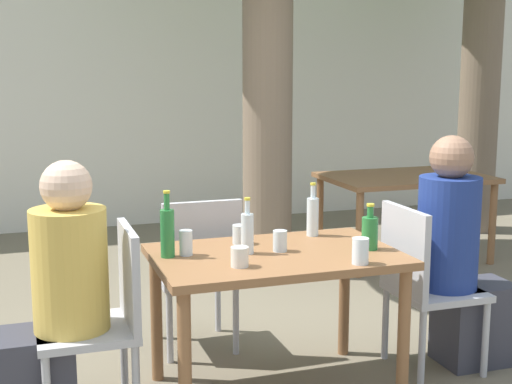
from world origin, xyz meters
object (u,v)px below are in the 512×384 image
object	(u,v)px
dining_table_front	(275,271)
drinking_glass_1	(280,241)
drinking_glass_3	(240,234)
drinking_glass_4	(360,251)
dining_table_back	(405,185)
water_bottle_1	(313,215)
drinking_glass_2	(186,243)
patio_chair_2	(198,266)
green_bottle_0	(370,232)
water_bottle_3	(247,232)
person_seated_0	(52,310)
drinking_glass_0	(240,257)
green_bottle_2	(167,231)
patio_chair_0	(105,312)
patio_chair_1	(422,279)
person_seated_1	(460,264)

from	to	relation	value
dining_table_front	drinking_glass_1	distance (m)	0.15
drinking_glass_3	drinking_glass_4	distance (m)	0.68
dining_table_back	water_bottle_1	distance (m)	2.39
drinking_glass_3	dining_table_front	bearing A→B (deg)	-63.03
drinking_glass_1	drinking_glass_2	bearing A→B (deg)	170.95
patio_chair_2	green_bottle_0	bearing A→B (deg)	134.69
water_bottle_3	green_bottle_0	bearing A→B (deg)	-10.82
person_seated_0	drinking_glass_1	bearing A→B (deg)	90.88
dining_table_back	patio_chair_2	distance (m)	2.57
water_bottle_3	drinking_glass_0	size ratio (longest dim) A/B	3.02
drinking_glass_1	drinking_glass_2	world-z (taller)	drinking_glass_2
green_bottle_2	drinking_glass_3	distance (m)	0.43
patio_chair_0	patio_chair_1	xyz separation A→B (m)	(1.65, 0.00, 0.00)
water_bottle_1	drinking_glass_0	bearing A→B (deg)	-140.40
patio_chair_1	drinking_glass_0	distance (m)	1.11
green_bottle_2	drinking_glass_1	world-z (taller)	green_bottle_2
patio_chair_1	drinking_glass_3	bearing A→B (deg)	76.63
water_bottle_1	patio_chair_1	bearing A→B (deg)	-27.75
patio_chair_0	person_seated_0	distance (m)	0.24
dining_table_back	green_bottle_2	xyz separation A→B (m)	(-2.42, -1.95, 0.21)
patio_chair_1	water_bottle_1	xyz separation A→B (m)	(-0.52, 0.27, 0.32)
dining_table_front	patio_chair_0	distance (m)	0.83
person_seated_0	drinking_glass_0	xyz separation A→B (m)	(0.82, -0.18, 0.22)
dining_table_back	green_bottle_0	distance (m)	2.58
patio_chair_0	drinking_glass_3	bearing A→B (deg)	107.40
drinking_glass_1	drinking_glass_4	xyz separation A→B (m)	(0.27, -0.33, 0.01)
green_bottle_0	water_bottle_3	xyz separation A→B (m)	(-0.60, 0.11, 0.02)
dining_table_front	water_bottle_1	distance (m)	0.46
dining_table_front	water_bottle_1	xyz separation A→B (m)	(0.31, 0.27, 0.21)
patio_chair_2	water_bottle_3	bearing A→B (deg)	99.70
green_bottle_2	water_bottle_3	distance (m)	0.38
drinking_glass_0	patio_chair_2	bearing A→B (deg)	89.81
person_seated_0	green_bottle_2	bearing A→B (deg)	98.92
patio_chair_1	drinking_glass_2	xyz separation A→B (m)	(-1.25, 0.09, 0.27)
patio_chair_1	person_seated_0	bearing A→B (deg)	90.00
green_bottle_2	drinking_glass_0	world-z (taller)	green_bottle_2
green_bottle_2	drinking_glass_3	xyz separation A→B (m)	(0.40, 0.14, -0.08)
person_seated_1	drinking_glass_0	bearing A→B (deg)	98.06
dining_table_back	person_seated_1	world-z (taller)	person_seated_1
green_bottle_2	drinking_glass_2	world-z (taller)	green_bottle_2
patio_chair_0	drinking_glass_2	distance (m)	0.49
water_bottle_1	water_bottle_3	xyz separation A→B (m)	(-0.45, -0.25, -0.00)
person_seated_1	water_bottle_3	size ratio (longest dim) A/B	4.59
person_seated_1	drinking_glass_1	xyz separation A→B (m)	(-1.03, 0.02, 0.20)
dining_table_front	green_bottle_2	size ratio (longest dim) A/B	3.71
drinking_glass_4	green_bottle_0	bearing A→B (deg)	53.91
person_seated_0	green_bottle_0	size ratio (longest dim) A/B	5.28
drinking_glass_0	person_seated_1	bearing A→B (deg)	8.06
patio_chair_0	drinking_glass_2	bearing A→B (deg)	102.53
dining_table_back	drinking_glass_3	distance (m)	2.72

